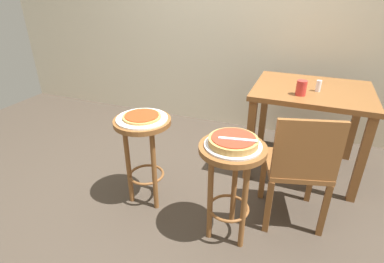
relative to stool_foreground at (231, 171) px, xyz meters
name	(u,v)px	position (x,y,z in m)	size (l,w,h in m)	color
ground_plane	(177,206)	(-0.44, 0.14, -0.52)	(6.00, 6.00, 0.00)	#42382D
stool_foreground	(231,171)	(0.00, 0.00, 0.00)	(0.40, 0.40, 0.69)	brown
serving_plate_foreground	(233,145)	(0.00, 0.00, 0.18)	(0.34, 0.34, 0.01)	silver
pizza_foreground	(233,141)	(0.00, 0.00, 0.21)	(0.29, 0.29, 0.05)	tan
stool_middle	(144,142)	(-0.69, 0.13, 0.00)	(0.40, 0.40, 0.69)	brown
serving_plate_middle	(142,119)	(-0.69, 0.13, 0.18)	(0.36, 0.36, 0.01)	white
pizza_middle	(141,117)	(-0.69, 0.13, 0.20)	(0.27, 0.27, 0.02)	tan
dining_table	(310,102)	(0.39, 1.05, 0.13)	(0.93, 0.77, 0.77)	brown
cup_near_edge	(301,88)	(0.31, 0.84, 0.31)	(0.08, 0.08, 0.12)	red
condiment_shaker	(319,86)	(0.43, 0.99, 0.29)	(0.04, 0.04, 0.09)	white
wooden_chair	(299,166)	(0.38, 0.30, -0.05)	(0.49, 0.49, 0.85)	brown
pizza_server_knife	(238,139)	(0.03, -0.02, 0.24)	(0.22, 0.02, 0.01)	silver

